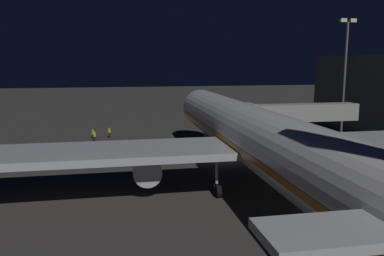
# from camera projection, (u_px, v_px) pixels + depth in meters

# --- Properties ---
(ground_plane) EXTENTS (320.00, 320.00, 0.00)m
(ground_plane) POSITION_uv_depth(u_px,v_px,m) (222.00, 160.00, 51.86)
(ground_plane) COLOR #383533
(airliner_at_gate) EXTENTS (54.82, 60.16, 18.22)m
(airliner_at_gate) POSITION_uv_depth(u_px,v_px,m) (258.00, 139.00, 38.35)
(airliner_at_gate) COLOR silver
(airliner_at_gate) RESTS_ON ground_plane
(jet_bridge) EXTENTS (19.37, 3.40, 7.03)m
(jet_bridge) POSITION_uv_depth(u_px,v_px,m) (285.00, 113.00, 57.09)
(jet_bridge) COLOR #9E9E99
(jet_bridge) RESTS_ON ground_plane
(apron_floodlight_mast) EXTENTS (2.90, 0.50, 20.17)m
(apron_floodlight_mast) POSITION_uv_depth(u_px,v_px,m) (345.00, 70.00, 67.62)
(apron_floodlight_mast) COLOR #59595E
(apron_floodlight_mast) RESTS_ON ground_plane
(ground_crew_near_nose_gear) EXTENTS (0.40, 0.40, 1.75)m
(ground_crew_near_nose_gear) POSITION_uv_depth(u_px,v_px,m) (95.00, 136.00, 63.67)
(ground_crew_near_nose_gear) COLOR black
(ground_crew_near_nose_gear) RESTS_ON ground_plane
(ground_crew_marshaller_fwd) EXTENTS (0.40, 0.40, 1.66)m
(ground_crew_marshaller_fwd) POSITION_uv_depth(u_px,v_px,m) (93.00, 134.00, 66.01)
(ground_crew_marshaller_fwd) COLOR black
(ground_crew_marshaller_fwd) RESTS_ON ground_plane
(ground_crew_by_tug) EXTENTS (0.40, 0.40, 1.82)m
(ground_crew_by_tug) POSITION_uv_depth(u_px,v_px,m) (109.00, 132.00, 66.91)
(ground_crew_by_tug) COLOR black
(ground_crew_by_tug) RESTS_ON ground_plane
(traffic_cone_nose_port) EXTENTS (0.36, 0.36, 0.55)m
(traffic_cone_nose_port) POSITION_uv_depth(u_px,v_px,m) (211.00, 136.00, 67.39)
(traffic_cone_nose_port) COLOR orange
(traffic_cone_nose_port) RESTS_ON ground_plane
(traffic_cone_nose_starboard) EXTENTS (0.36, 0.36, 0.55)m
(traffic_cone_nose_starboard) POSITION_uv_depth(u_px,v_px,m) (186.00, 137.00, 66.57)
(traffic_cone_nose_starboard) COLOR orange
(traffic_cone_nose_starboard) RESTS_ON ground_plane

